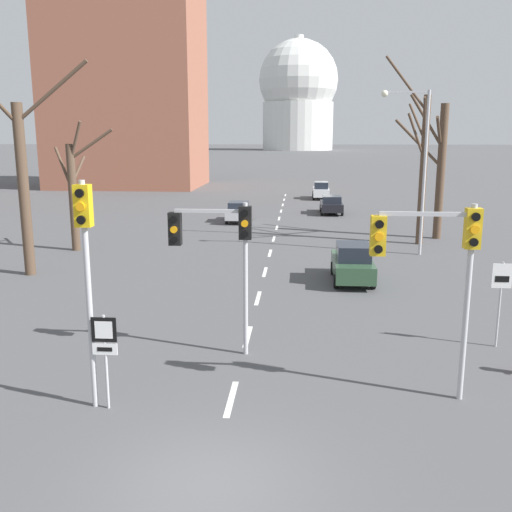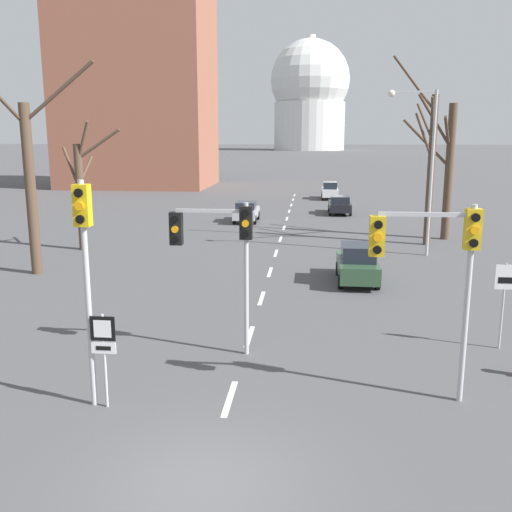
{
  "view_description": "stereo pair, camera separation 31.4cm",
  "coord_description": "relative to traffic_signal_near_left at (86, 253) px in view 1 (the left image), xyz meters",
  "views": [
    {
      "loc": [
        1.64,
        -9.44,
        6.45
      ],
      "look_at": [
        0.47,
        5.6,
        3.24
      ],
      "focal_mm": 40.0,
      "sensor_mm": 36.0,
      "label": 1
    },
    {
      "loc": [
        1.95,
        -9.41,
        6.45
      ],
      "look_at": [
        0.47,
        5.6,
        3.24
      ],
      "focal_mm": 40.0,
      "sensor_mm": 36.0,
      "label": 2
    }
  ],
  "objects": [
    {
      "name": "bare_tree_right_near",
      "position": [
        12.0,
        22.08,
        1.07
      ],
      "size": [
        2.74,
        3.96,
        10.89
      ],
      "color": "brown",
      "rests_on": "ground_plane"
    },
    {
      "name": "capitol_dome",
      "position": [
        3.25,
        244.49,
        19.64
      ],
      "size": [
        34.06,
        34.06,
        48.11
      ],
      "color": "silver",
      "rests_on": "ground_plane"
    },
    {
      "name": "traffic_signal_near_left",
      "position": [
        0.0,
        0.0,
        0.0
      ],
      "size": [
        0.36,
        0.34,
        5.47
      ],
      "color": "#B2B2B7",
      "rests_on": "ground_plane"
    },
    {
      "name": "lane_stripe_2",
      "position": [
        3.25,
        9.63,
        -3.79
      ],
      "size": [
        0.16,
        2.0,
        0.01
      ],
      "primitive_type": "cube",
      "color": "silver",
      "rests_on": "ground_plane"
    },
    {
      "name": "traffic_signal_centre_tall",
      "position": [
        2.59,
        3.64,
        -0.33
      ],
      "size": [
        2.41,
        0.34,
        4.57
      ],
      "color": "#B2B2B7",
      "rests_on": "ground_plane"
    },
    {
      "name": "speed_limit_sign",
      "position": [
        11.04,
        4.84,
        -1.97
      ],
      "size": [
        0.6,
        0.08,
        2.7
      ],
      "color": "#B2B2B7",
      "rests_on": "ground_plane"
    },
    {
      "name": "route_sign_post",
      "position": [
        0.35,
        -0.1,
        -2.21
      ],
      "size": [
        0.6,
        0.08,
        2.34
      ],
      "color": "#B2B2B7",
      "rests_on": "ground_plane"
    },
    {
      "name": "bare_tree_left_near",
      "position": [
        -7.8,
        18.66,
        -0.41
      ],
      "size": [
        3.73,
        2.11,
        7.22
      ],
      "color": "brown",
      "rests_on": "ground_plane"
    },
    {
      "name": "lane_stripe_1",
      "position": [
        3.25,
        5.13,
        -3.79
      ],
      "size": [
        0.16,
        2.0,
        0.01
      ],
      "primitive_type": "cube",
      "color": "silver",
      "rests_on": "ground_plane"
    },
    {
      "name": "sedan_near_right",
      "position": [
        7.26,
        12.63,
        -2.94
      ],
      "size": [
        1.76,
        4.02,
        1.74
      ],
      "color": "#2D4C33",
      "rests_on": "ground_plane"
    },
    {
      "name": "lane_stripe_9",
      "position": [
        3.25,
        41.13,
        -3.79
      ],
      "size": [
        0.16,
        2.0,
        0.01
      ],
      "primitive_type": "cube",
      "color": "silver",
      "rests_on": "ground_plane"
    },
    {
      "name": "lane_stripe_5",
      "position": [
        3.25,
        23.13,
        -3.79
      ],
      "size": [
        0.16,
        2.0,
        0.01
      ],
      "primitive_type": "cube",
      "color": "silver",
      "rests_on": "ground_plane"
    },
    {
      "name": "lane_stripe_8",
      "position": [
        3.25,
        36.63,
        -3.79
      ],
      "size": [
        0.16,
        2.0,
        0.01
      ],
      "primitive_type": "cube",
      "color": "silver",
      "rests_on": "ground_plane"
    },
    {
      "name": "sedan_near_left",
      "position": [
        6.99,
        46.66,
        -2.92
      ],
      "size": [
        1.68,
        4.13,
        1.77
      ],
      "color": "silver",
      "rests_on": "ground_plane"
    },
    {
      "name": "lane_stripe_3",
      "position": [
        3.25,
        14.13,
        -3.79
      ],
      "size": [
        0.16,
        2.0,
        0.01
      ],
      "primitive_type": "cube",
      "color": "silver",
      "rests_on": "ground_plane"
    },
    {
      "name": "lane_stripe_7",
      "position": [
        3.25,
        32.13,
        -3.79
      ],
      "size": [
        0.16,
        2.0,
        0.01
      ],
      "primitive_type": "cube",
      "color": "silver",
      "rests_on": "ground_plane"
    },
    {
      "name": "lane_stripe_11",
      "position": [
        3.25,
        50.13,
        -3.79
      ],
      "size": [
        0.16,
        2.0,
        0.01
      ],
      "primitive_type": "cube",
      "color": "silver",
      "rests_on": "ground_plane"
    },
    {
      "name": "bare_tree_right_far",
      "position": [
        13.46,
        24.16,
        0.72
      ],
      "size": [
        2.9,
        4.46,
        8.96
      ],
      "color": "brown",
      "rests_on": "ground_plane"
    },
    {
      "name": "lane_stripe_10",
      "position": [
        3.25,
        45.63,
        -3.79
      ],
      "size": [
        0.16,
        2.0,
        0.01
      ],
      "primitive_type": "cube",
      "color": "silver",
      "rests_on": "ground_plane"
    },
    {
      "name": "street_lamp_right",
      "position": [
        11.04,
        18.9,
        1.58
      ],
      "size": [
        2.55,
        0.36,
        8.76
      ],
      "color": "#B2B2B7",
      "rests_on": "ground_plane"
    },
    {
      "name": "lane_stripe_6",
      "position": [
        3.25,
        27.63,
        -3.79
      ],
      "size": [
        0.16,
        2.0,
        0.01
      ],
      "primitive_type": "cube",
      "color": "silver",
      "rests_on": "ground_plane"
    },
    {
      "name": "traffic_signal_near_right",
      "position": [
        8.16,
        1.08,
        -0.08
      ],
      "size": [
        2.55,
        0.34,
        4.89
      ],
      "color": "#B2B2B7",
      "rests_on": "ground_plane"
    },
    {
      "name": "bare_tree_left_far",
      "position": [
        -7.73,
        12.77,
        0.71
      ],
      "size": [
        4.55,
        4.5,
        9.68
      ],
      "color": "brown",
      "rests_on": "ground_plane"
    },
    {
      "name": "ground_plane",
      "position": [
        3.25,
        -3.02,
        -3.79
      ],
      "size": [
        800.0,
        800.0,
        0.0
      ],
      "primitive_type": "plane",
      "color": "#4C4C4F"
    },
    {
      "name": "apartment_block_left",
      "position": [
        -16.85,
        59.93,
        9.54
      ],
      "size": [
        18.0,
        14.0,
        26.66
      ],
      "primitive_type": "cube",
      "color": "#935642",
      "rests_on": "ground_plane"
    },
    {
      "name": "lane_stripe_0",
      "position": [
        3.25,
        0.63,
        -3.79
      ],
      "size": [
        0.16,
        2.0,
        0.01
      ],
      "primitive_type": "cube",
      "color": "silver",
      "rests_on": "ground_plane"
    },
    {
      "name": "sedan_far_left",
      "position": [
        0.26,
        30.16,
        -3.0
      ],
      "size": [
        1.73,
        3.95,
        1.54
      ],
      "color": "#B7B7BC",
      "rests_on": "ground_plane"
    },
    {
      "name": "sedan_mid_centre",
      "position": [
        7.5,
        35.39,
        -3.03
      ],
      "size": [
        1.84,
        4.15,
        1.5
      ],
      "color": "black",
      "rests_on": "ground_plane"
    },
    {
      "name": "lane_stripe_4",
      "position": [
        3.25,
        18.63,
        -3.79
      ],
      "size": [
        0.16,
        2.0,
        0.01
      ],
      "primitive_type": "cube",
      "color": "silver",
      "rests_on": "ground_plane"
    }
  ]
}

